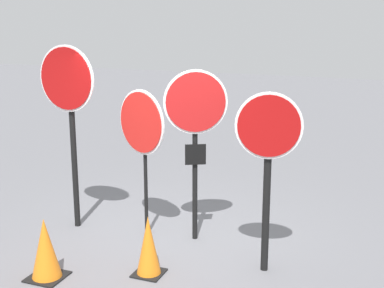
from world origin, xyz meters
TOP-DOWN VIEW (x-y plane):
  - ground_plane at (0.00, 0.00)m, footprint 40.00×40.00m
  - stop_sign_0 at (-1.43, -0.00)m, footprint 0.91×0.18m
  - stop_sign_1 at (-0.36, 0.07)m, footprint 0.81×0.37m
  - stop_sign_2 at (0.35, 0.20)m, footprint 0.75×0.41m
  - stop_sign_3 at (1.45, -0.35)m, footprint 0.76×0.21m
  - traffic_cone_0 at (-0.88, -1.43)m, footprint 0.42×0.42m
  - traffic_cone_1 at (0.19, -0.92)m, footprint 0.35×0.35m

SIDE VIEW (x-z plane):
  - ground_plane at x=0.00m, z-range 0.00..0.00m
  - traffic_cone_1 at x=0.19m, z-range 0.00..0.72m
  - traffic_cone_0 at x=-0.88m, z-range 0.00..0.73m
  - stop_sign_3 at x=1.45m, z-range 0.42..2.60m
  - stop_sign_1 at x=-0.36m, z-range 0.51..2.56m
  - stop_sign_2 at x=0.35m, z-range 0.52..2.84m
  - stop_sign_0 at x=-1.43m, z-range 0.56..3.17m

